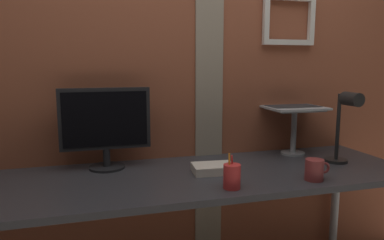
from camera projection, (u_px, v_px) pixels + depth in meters
name	position (u px, v px, depth m)	size (l,w,h in m)	color
brick_wall_back	(190.00, 69.00, 2.07)	(3.15, 0.16, 2.50)	brown
desk	(198.00, 187.00, 1.76)	(2.16, 0.68, 0.75)	#333338
monitor	(105.00, 123.00, 1.80)	(0.45, 0.18, 0.41)	black
laptop_stand	(294.00, 124.00, 2.10)	(0.28, 0.22, 0.27)	gray
laptop	(289.00, 99.00, 2.14)	(0.33, 0.28, 0.21)	#ADB2B7
desk_lamp	(345.00, 120.00, 1.87)	(0.12, 0.20, 0.39)	black
pen_cup	(232.00, 176.00, 1.54)	(0.07, 0.07, 0.15)	red
coffee_mug	(315.00, 170.00, 1.65)	(0.12, 0.08, 0.10)	maroon
paper_clutter_stack	(213.00, 168.00, 1.77)	(0.20, 0.14, 0.04)	silver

